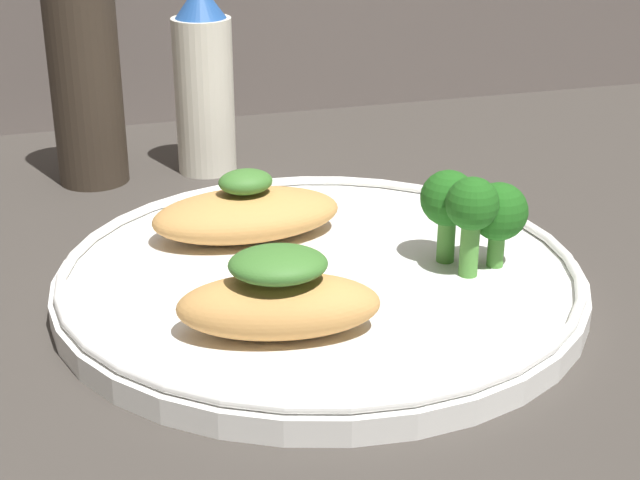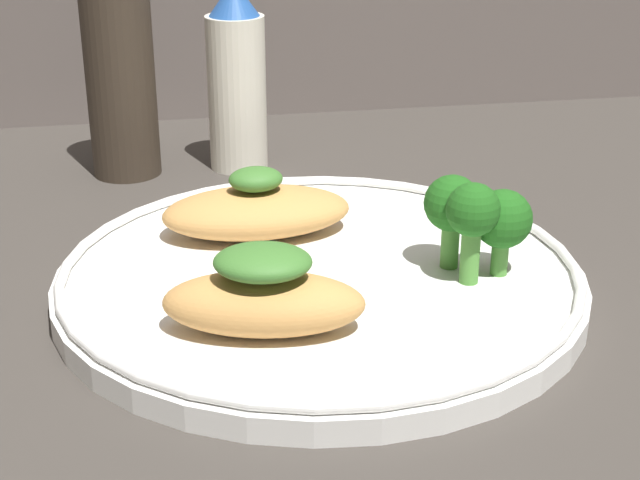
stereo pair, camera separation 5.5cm
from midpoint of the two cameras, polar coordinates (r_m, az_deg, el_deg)
The scene contains 7 objects.
ground_plane at distance 57.12cm, azimuth 2.78°, elevation -3.65°, with size 180.00×180.00×1.00cm, color #3D3833.
plate at distance 56.45cm, azimuth 2.81°, elevation -2.30°, with size 30.41×30.41×2.00cm.
grilled_meat_front at distance 49.14cm, azimuth -0.08°, elevation -3.39°, with size 11.06×6.80×4.59cm.
grilled_meat_middle at distance 60.79cm, azimuth -1.11°, elevation 1.69°, with size 11.79×6.30×4.35cm.
broccoli_bunch at distance 55.75cm, azimuth 11.92°, elevation 1.42°, with size 5.82×5.30×5.88cm.
sauce_bottle at distance 75.72cm, azimuth -2.77°, elevation 9.21°, with size 4.49×4.49×14.44cm.
pepper_grinder at distance 74.70cm, azimuth -9.52°, elevation 10.17°, with size 5.18×5.18×19.27cm.
Camera 2 is at (-9.07, -50.12, 25.49)cm, focal length 55.00 mm.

